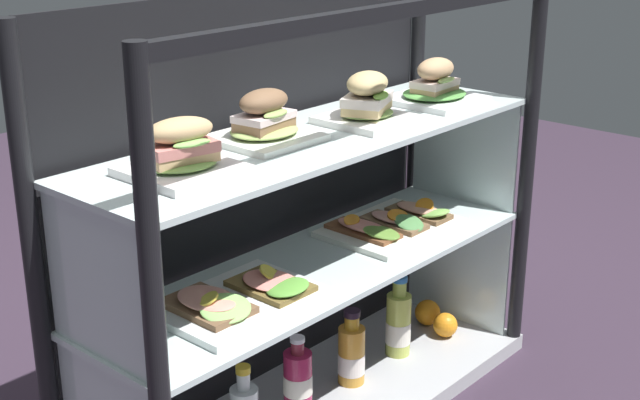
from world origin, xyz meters
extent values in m
cylinder|color=black|center=(-0.61, -0.18, 0.51)|extent=(0.04, 0.04, 1.01)
cylinder|color=black|center=(0.61, -0.18, 0.51)|extent=(0.04, 0.04, 1.01)
cylinder|color=black|center=(-0.61, 0.18, 0.51)|extent=(0.04, 0.04, 1.01)
cylinder|color=black|center=(0.61, 0.18, 0.51)|extent=(0.04, 0.04, 1.01)
cube|color=black|center=(0.00, -0.18, 1.00)|extent=(1.22, 0.03, 0.03)
cube|color=black|center=(0.00, 0.20, 0.53)|extent=(1.18, 0.01, 0.97)
cube|color=silver|center=(0.59, 0.00, 0.22)|extent=(0.01, 0.32, 0.35)
cube|color=silver|center=(0.00, 0.00, 0.40)|extent=(1.20, 0.34, 0.01)
cube|color=silver|center=(-0.59, 0.00, 0.56)|extent=(0.01, 0.32, 0.30)
cube|color=silver|center=(0.59, 0.00, 0.56)|extent=(0.01, 0.32, 0.30)
cube|color=silver|center=(0.00, 0.00, 0.71)|extent=(1.20, 0.34, 0.01)
cube|color=white|center=(-0.39, -0.01, 0.73)|extent=(0.19, 0.19, 0.02)
ellipsoid|color=#8EC85D|center=(-0.39, -0.01, 0.74)|extent=(0.14, 0.12, 0.01)
cube|color=#E7BB80|center=(-0.39, -0.01, 0.75)|extent=(0.14, 0.10, 0.02)
cube|color=#D47D75|center=(-0.39, -0.01, 0.77)|extent=(0.14, 0.10, 0.02)
ellipsoid|color=#8BCC5F|center=(-0.39, -0.04, 0.79)|extent=(0.08, 0.04, 0.01)
ellipsoid|color=tan|center=(-0.39, -0.01, 0.80)|extent=(0.14, 0.10, 0.05)
cube|color=white|center=(-0.13, 0.04, 0.72)|extent=(0.20, 0.20, 0.01)
ellipsoid|color=#9AB860|center=(-0.13, 0.04, 0.74)|extent=(0.16, 0.13, 0.02)
cube|color=#8C6546|center=(-0.13, 0.04, 0.75)|extent=(0.13, 0.09, 0.02)
cube|color=silver|center=(-0.13, 0.04, 0.77)|extent=(0.13, 0.09, 0.01)
ellipsoid|color=#93B65C|center=(-0.13, 0.01, 0.78)|extent=(0.08, 0.04, 0.02)
ellipsoid|color=brown|center=(-0.13, 0.04, 0.80)|extent=(0.14, 0.09, 0.05)
cube|color=white|center=(0.14, -0.02, 0.73)|extent=(0.19, 0.19, 0.02)
ellipsoid|color=#8BB65A|center=(0.14, -0.02, 0.74)|extent=(0.13, 0.11, 0.02)
cube|color=#E6C784|center=(0.14, -0.02, 0.75)|extent=(0.15, 0.13, 0.02)
cube|color=silver|center=(0.14, -0.02, 0.77)|extent=(0.16, 0.13, 0.02)
ellipsoid|color=#85C84A|center=(0.14, -0.06, 0.79)|extent=(0.08, 0.06, 0.02)
ellipsoid|color=tan|center=(0.14, -0.02, 0.81)|extent=(0.16, 0.13, 0.05)
cube|color=white|center=(0.41, -0.02, 0.73)|extent=(0.21, 0.21, 0.01)
ellipsoid|color=#509241|center=(0.41, -0.02, 0.74)|extent=(0.17, 0.15, 0.02)
cube|color=#DBAC7A|center=(0.41, -0.02, 0.75)|extent=(0.12, 0.08, 0.02)
cube|color=beige|center=(0.41, -0.02, 0.77)|extent=(0.12, 0.08, 0.02)
ellipsoid|color=#A4CA6B|center=(0.41, -0.05, 0.78)|extent=(0.07, 0.03, 0.01)
ellipsoid|color=tan|center=(0.41, -0.02, 0.80)|extent=(0.12, 0.08, 0.05)
cube|color=white|center=(-0.27, -0.02, 0.42)|extent=(0.34, 0.24, 0.02)
cube|color=brown|center=(-0.35, -0.01, 0.43)|extent=(0.12, 0.18, 0.01)
ellipsoid|color=#94D168|center=(-0.35, -0.06, 0.44)|extent=(0.13, 0.12, 0.04)
ellipsoid|color=#E69884|center=(-0.35, -0.01, 0.45)|extent=(0.10, 0.14, 0.02)
cylinder|color=yellow|center=(-0.37, -0.03, 0.46)|extent=(0.06, 0.06, 0.02)
cube|color=brown|center=(-0.19, -0.03, 0.43)|extent=(0.12, 0.17, 0.01)
ellipsoid|color=#62AB3E|center=(-0.19, -0.08, 0.44)|extent=(0.12, 0.11, 0.02)
ellipsoid|color=#F79283|center=(-0.19, -0.03, 0.44)|extent=(0.10, 0.13, 0.01)
cylinder|color=#F7E14B|center=(-0.18, -0.02, 0.45)|extent=(0.07, 0.07, 0.03)
cube|color=white|center=(0.28, 0.01, 0.41)|extent=(0.34, 0.24, 0.01)
cube|color=brown|center=(0.19, 0.02, 0.43)|extent=(0.08, 0.19, 0.01)
ellipsoid|color=#5C8632|center=(0.19, -0.03, 0.44)|extent=(0.09, 0.11, 0.03)
ellipsoid|color=#EA9183|center=(0.19, 0.02, 0.44)|extent=(0.07, 0.15, 0.02)
cylinder|color=orange|center=(0.18, 0.05, 0.45)|extent=(0.05, 0.05, 0.02)
cube|color=brown|center=(0.28, 0.00, 0.43)|extent=(0.08, 0.17, 0.01)
ellipsoid|color=#508749|center=(0.28, -0.05, 0.44)|extent=(0.09, 0.10, 0.04)
ellipsoid|color=#DF9D8F|center=(0.28, 0.00, 0.44)|extent=(0.07, 0.13, 0.01)
cylinder|color=orange|center=(0.28, -0.01, 0.45)|extent=(0.07, 0.07, 0.02)
cube|color=brown|center=(0.38, -0.01, 0.43)|extent=(0.08, 0.16, 0.01)
ellipsoid|color=#8BCA5B|center=(0.38, -0.05, 0.44)|extent=(0.07, 0.09, 0.04)
ellipsoid|color=#E4A181|center=(0.38, -0.01, 0.44)|extent=(0.07, 0.13, 0.02)
cylinder|color=orange|center=(0.38, -0.02, 0.45)|extent=(0.06, 0.06, 0.03)
cylinder|color=white|center=(-0.25, 0.00, 0.21)|extent=(0.03, 0.03, 0.04)
cylinder|color=gold|center=(-0.25, 0.00, 0.24)|extent=(0.03, 0.03, 0.02)
cylinder|color=#9B1F45|center=(-0.08, 0.00, 0.12)|extent=(0.07, 0.07, 0.16)
cylinder|color=silver|center=(-0.08, 0.00, 0.13)|extent=(0.07, 0.07, 0.05)
cylinder|color=maroon|center=(-0.08, 0.00, 0.22)|extent=(0.03, 0.03, 0.03)
cylinder|color=white|center=(-0.08, 0.00, 0.24)|extent=(0.03, 0.03, 0.01)
cylinder|color=gold|center=(0.12, 0.00, 0.12)|extent=(0.07, 0.07, 0.15)
cylinder|color=white|center=(0.12, 0.00, 0.10)|extent=(0.07, 0.07, 0.05)
cylinder|color=gold|center=(0.12, 0.00, 0.21)|extent=(0.04, 0.04, 0.03)
cylinder|color=black|center=(0.12, 0.00, 0.24)|extent=(0.04, 0.04, 0.02)
cylinder|color=#BFCB55|center=(0.31, 0.00, 0.13)|extent=(0.07, 0.07, 0.17)
cylinder|color=white|center=(0.31, 0.00, 0.11)|extent=(0.07, 0.07, 0.06)
cylinder|color=#AFCB4F|center=(0.31, 0.00, 0.23)|extent=(0.04, 0.04, 0.04)
cylinder|color=#296DB1|center=(0.31, 0.00, 0.26)|extent=(0.04, 0.04, 0.01)
sphere|color=orange|center=(0.48, -0.04, 0.08)|extent=(0.07, 0.07, 0.07)
sphere|color=orange|center=(0.50, 0.04, 0.08)|extent=(0.07, 0.07, 0.07)
camera|label=1|loc=(-1.40, -1.24, 1.23)|focal=49.80mm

